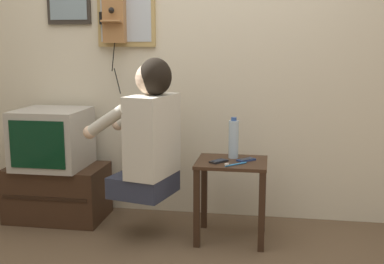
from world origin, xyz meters
name	(u,v)px	position (x,y,z in m)	size (l,w,h in m)	color
wall_back	(198,47)	(0.00, 1.24, 1.27)	(6.80, 0.05, 2.55)	beige
side_table	(231,180)	(0.31, 0.75, 0.41)	(0.46, 0.39, 0.54)	#382316
person	(149,133)	(-0.23, 0.68, 0.72)	(0.60, 0.52, 0.91)	#2D3347
tv_stand	(58,192)	(-1.01, 0.93, 0.20)	(0.70, 0.44, 0.40)	#382316
television	(52,138)	(-1.02, 0.90, 0.62)	(0.49, 0.48, 0.43)	#ADA89E
wall_phone_antique	(115,15)	(-0.60, 1.16, 1.51)	(0.20, 0.18, 0.82)	#9E6B3D
cell_phone_held	(219,161)	(0.22, 0.70, 0.54)	(0.12, 0.13, 0.01)	black
cell_phone_spare	(246,160)	(0.40, 0.77, 0.54)	(0.13, 0.13, 0.01)	navy
water_bottle	(234,139)	(0.31, 0.84, 0.67)	(0.07, 0.07, 0.28)	#ADC6DB
toothbrush	(234,164)	(0.33, 0.63, 0.55)	(0.13, 0.13, 0.02)	#338CD8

